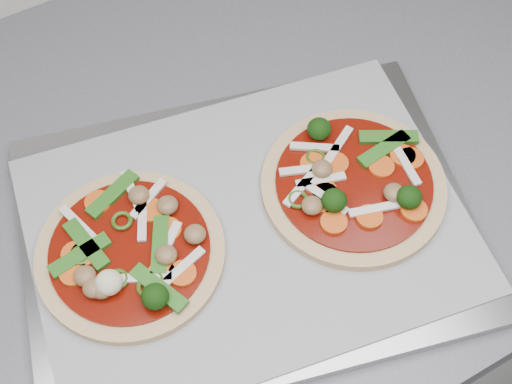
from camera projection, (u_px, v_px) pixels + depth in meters
baking_tray at (248, 228)px, 0.67m from camera, size 0.48×0.40×0.01m
parchment at (247, 224)px, 0.66m from camera, size 0.44×0.35×0.00m
pizza_left at (130, 253)px, 0.64m from camera, size 0.23×0.23×0.03m
pizza_right at (353, 183)px, 0.68m from camera, size 0.24×0.24×0.03m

